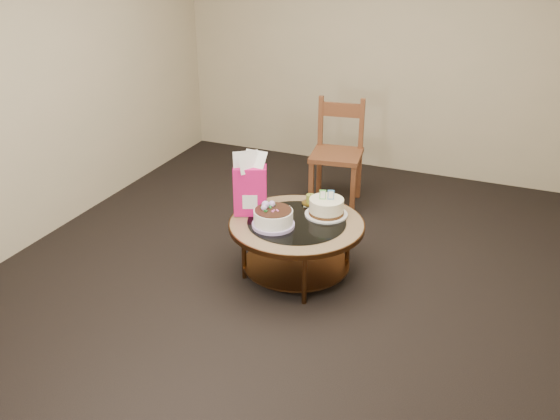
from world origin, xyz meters
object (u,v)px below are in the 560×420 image
at_px(gift_bag, 250,184).
at_px(dining_chair, 337,153).
at_px(decorated_cake, 273,219).
at_px(coffee_table, 297,231).
at_px(cream_cake, 326,207).

height_order(gift_bag, dining_chair, dining_chair).
bearing_deg(dining_chair, decorated_cake, -97.82).
xyz_separation_m(coffee_table, decorated_cake, (-0.13, -0.14, 0.14)).
distance_m(decorated_cake, gift_bag, 0.34).
height_order(decorated_cake, gift_bag, gift_bag).
distance_m(gift_bag, dining_chair, 1.46).
bearing_deg(gift_bag, coffee_table, -22.17).
height_order(coffee_table, gift_bag, gift_bag).
height_order(coffee_table, cream_cake, cream_cake).
relative_size(decorated_cake, dining_chair, 0.32).
xyz_separation_m(decorated_cake, gift_bag, (-0.25, 0.14, 0.18)).
distance_m(cream_cake, gift_bag, 0.61).
height_order(decorated_cake, dining_chair, dining_chair).
xyz_separation_m(decorated_cake, cream_cake, (0.30, 0.33, 0.00)).
bearing_deg(decorated_cake, cream_cake, 48.05).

